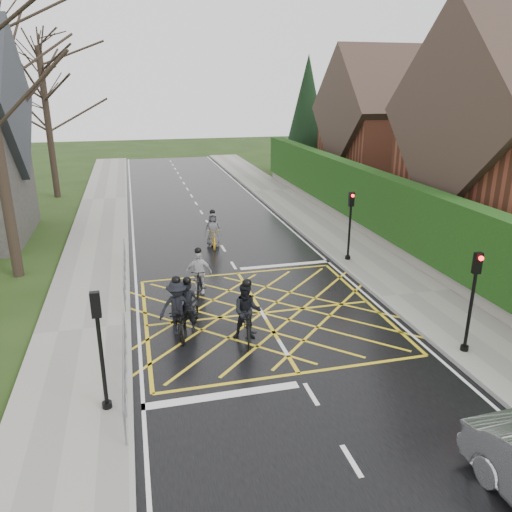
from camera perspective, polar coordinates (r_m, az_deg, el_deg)
name	(u,v)px	position (r m, az deg, el deg)	size (l,w,h in m)	color
ground	(262,313)	(17.65, 0.71, -6.55)	(120.00, 120.00, 0.00)	black
road	(262,313)	(17.64, 0.71, -6.53)	(9.00, 80.00, 0.01)	black
sidewalk_right	(415,295)	(19.88, 17.73, -4.23)	(3.00, 80.00, 0.15)	gray
sidewalk_left	(83,331)	(17.24, -19.16, -8.06)	(3.00, 80.00, 0.15)	gray
stone_wall	(382,239)	(25.49, 14.25, 1.88)	(0.50, 38.00, 0.70)	slate
hedge	(385,205)	(25.05, 14.58, 5.70)	(0.90, 38.00, 2.80)	black
house_far	(396,132)	(38.46, 15.74, 13.51)	(9.80, 8.80, 10.30)	brown
conifer	(307,117)	(44.03, 5.84, 15.54)	(4.60, 4.60, 10.00)	black
tree_mid	(2,63)	(29.99, -27.05, 19.05)	(10.08, 10.08, 12.48)	black
tree_far	(44,91)	(37.74, -23.09, 16.97)	(8.40, 8.40, 10.40)	black
railing_south	(124,361)	(13.72, -14.84, -11.57)	(0.05, 5.04, 1.03)	slate
railing_north	(124,265)	(20.56, -14.85, -1.03)	(0.05, 6.04, 1.03)	slate
traffic_light_ne	(350,227)	(22.43, 10.66, 3.30)	(0.24, 0.31, 3.21)	black
traffic_light_se	(471,304)	(15.64, 23.39, -5.02)	(0.24, 0.31, 3.21)	black
traffic_light_sw	(101,353)	(12.45, -17.28, -10.51)	(0.24, 0.31, 3.21)	black
cyclist_rear	(189,314)	(16.33, -7.69, -6.58)	(1.42, 2.03, 1.87)	black
cyclist_back	(247,317)	(15.62, -0.98, -6.99)	(1.03, 2.10, 2.02)	black
cyclist_mid	(178,313)	(16.14, -8.92, -6.50)	(1.23, 2.09, 1.99)	black
cyclist_front	(199,277)	(19.13, -6.52, -2.37)	(1.06, 1.90, 1.84)	black
cyclist_lead	(213,234)	(24.66, -4.92, 2.55)	(0.87, 1.96, 1.86)	#BD8317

